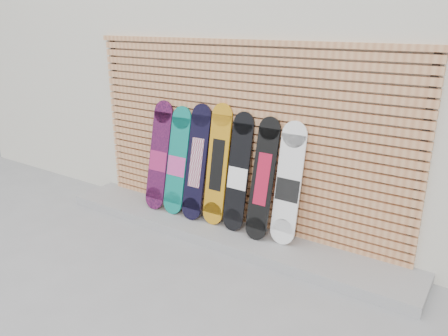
# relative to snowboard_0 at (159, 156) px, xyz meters

# --- Properties ---
(ground) EXTENTS (80.00, 80.00, 0.00)m
(ground) POSITION_rel_snowboard_0_xyz_m (1.23, -0.77, -0.81)
(ground) COLOR gray
(ground) RESTS_ON ground
(building) EXTENTS (12.00, 5.00, 3.60)m
(building) POSITION_rel_snowboard_0_xyz_m (1.73, 2.73, 0.99)
(building) COLOR beige
(building) RESTS_ON ground
(concrete_step) EXTENTS (4.60, 0.70, 0.12)m
(concrete_step) POSITION_rel_snowboard_0_xyz_m (1.08, -0.09, -0.75)
(concrete_step) COLOR gray
(concrete_step) RESTS_ON ground
(slat_wall) EXTENTS (4.26, 0.08, 2.29)m
(slat_wall) POSITION_rel_snowboard_0_xyz_m (1.08, 0.20, 0.40)
(slat_wall) COLOR #BC7B4E
(slat_wall) RESTS_ON ground
(snowboard_0) EXTENTS (0.29, 0.35, 1.40)m
(snowboard_0) POSITION_rel_snowboard_0_xyz_m (0.00, 0.00, 0.00)
(snowboard_0) COLOR black
(snowboard_0) RESTS_ON concrete_step
(snowboard_1) EXTENTS (0.29, 0.33, 1.36)m
(snowboard_1) POSITION_rel_snowboard_0_xyz_m (0.30, 0.01, -0.02)
(snowboard_1) COLOR #0B6E62
(snowboard_1) RESTS_ON concrete_step
(snowboard_2) EXTENTS (0.28, 0.33, 1.42)m
(snowboard_2) POSITION_rel_snowboard_0_xyz_m (0.61, 0.01, 0.02)
(snowboard_2) COLOR black
(snowboard_2) RESTS_ON concrete_step
(snowboard_3) EXTENTS (0.28, 0.28, 1.46)m
(snowboard_3) POSITION_rel_snowboard_0_xyz_m (0.90, 0.03, 0.04)
(snowboard_3) COLOR #B67A13
(snowboard_3) RESTS_ON concrete_step
(snowboard_4) EXTENTS (0.27, 0.29, 1.39)m
(snowboard_4) POSITION_rel_snowboard_0_xyz_m (1.20, 0.03, -0.01)
(snowboard_4) COLOR black
(snowboard_4) RESTS_ON concrete_step
(snowboard_5) EXTENTS (0.26, 0.34, 1.38)m
(snowboard_5) POSITION_rel_snowboard_0_xyz_m (1.54, 0.01, -0.00)
(snowboard_5) COLOR black
(snowboard_5) RESTS_ON concrete_step
(snowboard_6) EXTENTS (0.29, 0.26, 1.36)m
(snowboard_6) POSITION_rel_snowboard_0_xyz_m (1.84, 0.04, -0.02)
(snowboard_6) COLOR white
(snowboard_6) RESTS_ON concrete_step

